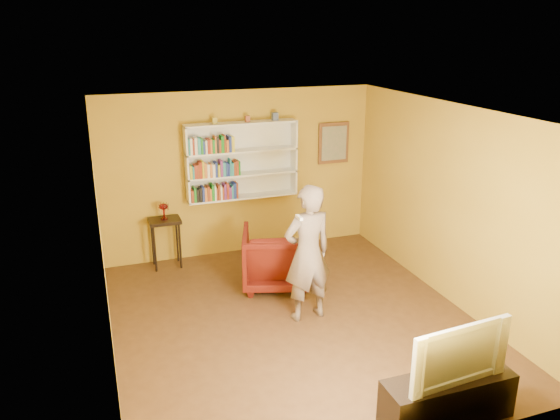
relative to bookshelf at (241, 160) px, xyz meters
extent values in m
cube|color=#462C16|center=(0.00, -2.41, -1.65)|extent=(5.30, 5.80, 0.12)
cube|color=#B08820|center=(0.00, 0.11, -0.24)|extent=(5.30, 0.04, 2.70)
cube|color=#B08820|center=(0.00, -4.93, -0.24)|extent=(5.30, 0.04, 2.70)
cube|color=#B08820|center=(-2.27, -2.41, -0.24)|extent=(0.04, 5.80, 2.70)
cube|color=#B08820|center=(2.27, -2.41, -0.24)|extent=(0.04, 5.80, 2.70)
cube|color=white|center=(0.00, -2.41, 1.14)|extent=(5.30, 5.80, 0.06)
cube|color=white|center=(0.00, 0.07, 0.01)|extent=(1.80, 0.03, 1.20)
cube|color=white|center=(-0.89, -0.06, 0.01)|extent=(0.03, 0.28, 1.20)
cube|color=white|center=(0.89, -0.06, 0.01)|extent=(0.03, 0.28, 1.20)
cube|color=white|center=(0.00, -0.06, -0.59)|extent=(1.80, 0.28, 0.03)
cube|color=white|center=(0.00, -0.06, -0.21)|extent=(1.80, 0.28, 0.03)
cube|color=white|center=(0.00, -0.06, 0.17)|extent=(1.80, 0.28, 0.03)
cube|color=white|center=(0.00, -0.06, 0.61)|extent=(1.80, 0.28, 0.03)
cube|color=#8F3B1A|center=(-0.84, -0.10, -0.48)|extent=(0.04, 0.17, 0.20)
cube|color=#1C7F21|center=(-0.80, -0.10, -0.46)|extent=(0.03, 0.17, 0.24)
cube|color=black|center=(-0.75, -0.12, -0.48)|extent=(0.04, 0.15, 0.20)
cube|color=black|center=(-0.71, -0.12, -0.47)|extent=(0.04, 0.15, 0.23)
cube|color=#203495|center=(-0.66, -0.10, -0.46)|extent=(0.03, 0.17, 0.24)
cube|color=orange|center=(-0.62, -0.11, -0.47)|extent=(0.04, 0.15, 0.22)
cube|color=#8F3B1A|center=(-0.58, -0.10, -0.46)|extent=(0.03, 0.18, 0.24)
cube|color=orange|center=(-0.55, -0.12, -0.48)|extent=(0.03, 0.15, 0.19)
cube|color=#1C7F21|center=(-0.51, -0.10, -0.45)|extent=(0.04, 0.19, 0.26)
cube|color=white|center=(-0.47, -0.11, -0.46)|extent=(0.03, 0.17, 0.23)
cube|color=#8F3B1A|center=(-0.45, -0.12, -0.48)|extent=(0.02, 0.15, 0.20)
cube|color=#8F3B1A|center=(-0.41, -0.10, -0.46)|extent=(0.03, 0.17, 0.25)
cube|color=white|center=(-0.38, -0.10, -0.47)|extent=(0.03, 0.18, 0.22)
cube|color=#8F3B1A|center=(-0.35, -0.12, -0.48)|extent=(0.03, 0.14, 0.21)
cube|color=#702A80|center=(-0.31, -0.10, -0.46)|extent=(0.03, 0.19, 0.25)
cube|color=maroon|center=(-0.27, -0.11, -0.45)|extent=(0.03, 0.17, 0.26)
cube|color=#702A80|center=(-0.23, -0.11, -0.48)|extent=(0.04, 0.17, 0.19)
cube|color=teal|center=(-0.20, -0.10, -0.47)|extent=(0.03, 0.18, 0.22)
cube|color=#203495|center=(-0.16, -0.10, -0.45)|extent=(0.04, 0.18, 0.25)
cube|color=#8F3B1A|center=(-0.12, -0.10, -0.45)|extent=(0.03, 0.19, 0.25)
cube|color=gold|center=(-0.84, -0.10, -0.10)|extent=(0.04, 0.19, 0.21)
cube|color=teal|center=(-0.81, -0.10, -0.10)|extent=(0.03, 0.17, 0.19)
cube|color=maroon|center=(-0.77, -0.11, -0.09)|extent=(0.04, 0.17, 0.21)
cube|color=#8F3B1A|center=(-0.73, -0.10, -0.09)|extent=(0.02, 0.18, 0.22)
cube|color=maroon|center=(-0.69, -0.11, -0.07)|extent=(0.04, 0.15, 0.26)
cube|color=gold|center=(-0.65, -0.11, -0.07)|extent=(0.03, 0.17, 0.27)
cube|color=orange|center=(-0.61, -0.12, -0.09)|extent=(0.04, 0.14, 0.23)
cube|color=white|center=(-0.57, -0.11, -0.09)|extent=(0.04, 0.16, 0.21)
cube|color=orange|center=(-0.53, -0.10, -0.09)|extent=(0.03, 0.18, 0.22)
cube|color=white|center=(-0.49, -0.12, -0.10)|extent=(0.04, 0.14, 0.20)
cube|color=#203495|center=(-0.45, -0.10, -0.08)|extent=(0.04, 0.18, 0.23)
cube|color=gold|center=(-0.40, -0.10, -0.10)|extent=(0.03, 0.17, 0.19)
cube|color=#702A80|center=(-0.36, -0.10, -0.07)|extent=(0.04, 0.17, 0.26)
cube|color=teal|center=(-0.32, -0.12, -0.09)|extent=(0.04, 0.15, 0.22)
cube|color=#203495|center=(-0.28, -0.12, -0.09)|extent=(0.03, 0.15, 0.22)
cube|color=#203495|center=(-0.24, -0.11, -0.10)|extent=(0.02, 0.15, 0.20)
cube|color=teal|center=(-0.22, -0.11, -0.07)|extent=(0.02, 0.16, 0.27)
cube|color=teal|center=(-0.18, -0.09, -0.10)|extent=(0.03, 0.19, 0.20)
cube|color=#8F3B1A|center=(-0.15, -0.10, -0.09)|extent=(0.03, 0.18, 0.22)
cube|color=#8F3B1A|center=(-0.11, -0.10, -0.08)|extent=(0.04, 0.19, 0.23)
cube|color=#1C7F21|center=(-0.07, -0.10, -0.09)|extent=(0.03, 0.18, 0.22)
cube|color=teal|center=(-0.85, -0.11, 0.30)|extent=(0.02, 0.16, 0.24)
cube|color=white|center=(-0.82, -0.11, 0.31)|extent=(0.03, 0.16, 0.26)
cube|color=maroon|center=(-0.78, -0.11, 0.30)|extent=(0.02, 0.15, 0.24)
cube|color=white|center=(-0.75, -0.11, 0.31)|extent=(0.04, 0.15, 0.26)
cube|color=teal|center=(-0.70, -0.11, 0.30)|extent=(0.04, 0.16, 0.25)
cube|color=#1C7F21|center=(-0.65, -0.10, 0.30)|extent=(0.03, 0.18, 0.25)
cube|color=#203495|center=(-0.62, -0.11, 0.28)|extent=(0.03, 0.15, 0.20)
cube|color=white|center=(-0.59, -0.11, 0.28)|extent=(0.03, 0.16, 0.21)
cube|color=maroon|center=(-0.55, -0.10, 0.29)|extent=(0.04, 0.17, 0.22)
cube|color=orange|center=(-0.51, -0.10, 0.29)|extent=(0.02, 0.18, 0.22)
cube|color=#1C7F21|center=(-0.47, -0.10, 0.29)|extent=(0.03, 0.17, 0.21)
cube|color=orange|center=(-0.44, -0.10, 0.31)|extent=(0.02, 0.17, 0.27)
cube|color=black|center=(-0.41, -0.11, 0.30)|extent=(0.03, 0.16, 0.25)
cube|color=#8F3B1A|center=(-0.37, -0.10, 0.28)|extent=(0.03, 0.19, 0.21)
cube|color=#1C7F21|center=(-0.33, -0.11, 0.31)|extent=(0.04, 0.16, 0.26)
cube|color=#8F3B1A|center=(-0.29, -0.10, 0.31)|extent=(0.02, 0.19, 0.27)
cube|color=orange|center=(-0.26, -0.10, 0.28)|extent=(0.04, 0.18, 0.19)
cube|color=#203495|center=(-0.21, -0.10, 0.30)|extent=(0.04, 0.19, 0.25)
cube|color=gold|center=(-0.17, -0.11, 0.30)|extent=(0.04, 0.16, 0.24)
cube|color=#A89B30|center=(-0.42, -0.06, 0.67)|extent=(0.07, 0.07, 0.10)
cube|color=#9B4D33|center=(0.11, -0.06, 0.67)|extent=(0.07, 0.07, 0.10)
cube|color=#4B587E|center=(0.56, -0.06, 0.68)|extent=(0.09, 0.09, 0.12)
cube|color=brown|center=(1.65, 0.06, 0.16)|extent=(0.55, 0.04, 0.70)
cube|color=gray|center=(1.65, 0.03, 0.16)|extent=(0.45, 0.02, 0.58)
cylinder|color=black|center=(-1.49, -0.30, -1.22)|extent=(0.04, 0.04, 0.74)
cylinder|color=black|center=(-1.10, -0.30, -1.22)|extent=(0.04, 0.04, 0.74)
cylinder|color=black|center=(-1.49, -0.02, -1.22)|extent=(0.04, 0.04, 0.74)
cylinder|color=black|center=(-1.10, -0.02, -1.22)|extent=(0.04, 0.04, 0.74)
cube|color=black|center=(-1.29, -0.16, -0.83)|extent=(0.49, 0.37, 0.05)
cylinder|color=maroon|center=(-1.29, -0.16, -0.79)|extent=(0.11, 0.11, 0.02)
cylinder|color=maroon|center=(-1.29, -0.16, -0.71)|extent=(0.03, 0.03, 0.14)
ellipsoid|color=maroon|center=(-1.29, -0.16, -0.59)|extent=(0.15, 0.15, 0.10)
cylinder|color=beige|center=(-1.22, -0.16, -0.60)|extent=(0.01, 0.01, 0.11)
cylinder|color=beige|center=(-1.24, -0.11, -0.60)|extent=(0.01, 0.01, 0.11)
cylinder|color=beige|center=(-1.28, -0.09, -0.60)|extent=(0.01, 0.01, 0.11)
cylinder|color=beige|center=(-1.33, -0.10, -0.60)|extent=(0.01, 0.01, 0.11)
cylinder|color=beige|center=(-1.36, -0.13, -0.60)|extent=(0.01, 0.01, 0.11)
cylinder|color=beige|center=(-1.36, -0.18, -0.60)|extent=(0.01, 0.01, 0.11)
cylinder|color=beige|center=(-1.33, -0.22, -0.60)|extent=(0.01, 0.01, 0.11)
cylinder|color=beige|center=(-1.28, -0.23, -0.60)|extent=(0.01, 0.01, 0.11)
cylinder|color=beige|center=(-1.24, -0.21, -0.60)|extent=(0.01, 0.01, 0.11)
imported|color=#430704|center=(0.12, -1.36, -1.16)|extent=(1.18, 1.20, 0.87)
imported|color=#6B5A4E|center=(0.20, -2.38, -0.69)|extent=(0.71, 0.51, 1.81)
cube|color=white|center=(-0.02, -2.63, -0.10)|extent=(0.04, 0.15, 0.04)
cube|color=black|center=(0.74, -4.66, -1.36)|extent=(1.31, 0.39, 0.47)
imported|color=black|center=(0.74, -4.66, -0.82)|extent=(1.08, 0.22, 0.62)
camera|label=1|loc=(-2.24, -8.27, 2.05)|focal=35.00mm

